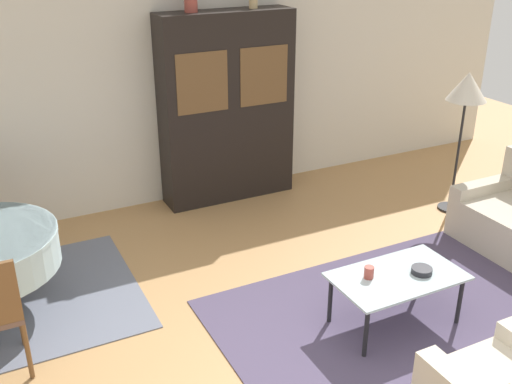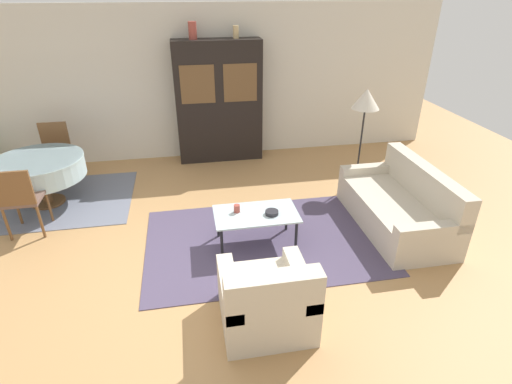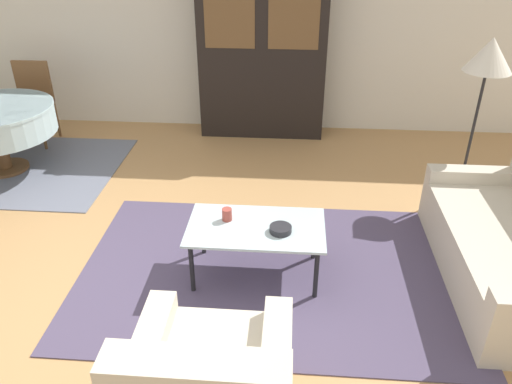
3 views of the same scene
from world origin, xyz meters
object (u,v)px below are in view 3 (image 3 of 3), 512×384
object	(u,v)px
coffee_table	(256,231)
bowl	(281,229)
display_cabinet	(262,49)
floor_lamp	(489,61)
cup	(227,214)
dining_chair_far	(32,97)

from	to	relation	value
coffee_table	bowl	xyz separation A→B (m)	(0.19, -0.06, 0.07)
display_cabinet	floor_lamp	distance (m)	2.59
coffee_table	floor_lamp	world-z (taller)	floor_lamp
bowl	cup	bearing A→B (deg)	162.34
floor_lamp	coffee_table	bearing A→B (deg)	-143.89
cup	bowl	distance (m)	0.44
coffee_table	dining_chair_far	xyz separation A→B (m)	(-2.92, 2.46, 0.15)
cup	bowl	xyz separation A→B (m)	(0.41, -0.13, -0.03)
bowl	display_cabinet	bearing A→B (deg)	96.42
dining_chair_far	floor_lamp	world-z (taller)	floor_lamp
floor_lamp	cup	bearing A→B (deg)	-148.18
floor_lamp	cup	size ratio (longest dim) A/B	16.09
dining_chair_far	cup	bearing A→B (deg)	138.43
dining_chair_far	coffee_table	bearing A→B (deg)	139.89
coffee_table	floor_lamp	distance (m)	2.60
coffee_table	dining_chair_far	distance (m)	3.82
dining_chair_far	cup	xyz separation A→B (m)	(2.69, -2.39, -0.06)
coffee_table	bowl	size ratio (longest dim) A/B	6.31
coffee_table	bowl	bearing A→B (deg)	-17.83
display_cabinet	floor_lamp	size ratio (longest dim) A/B	1.36
cup	coffee_table	bearing A→B (deg)	-17.52
dining_chair_far	bowl	distance (m)	4.00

